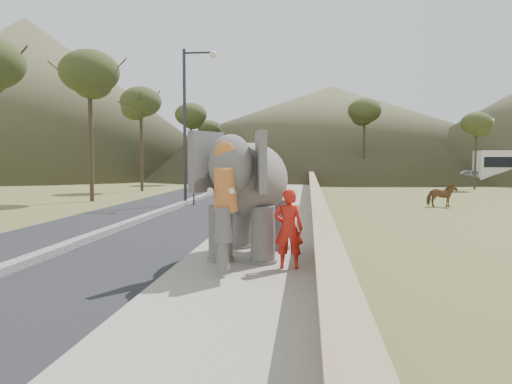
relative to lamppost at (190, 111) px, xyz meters
The scene contains 14 objects.
ground 14.91m from the lamppost, 70.56° to the right, with size 160.00×160.00×0.00m, color olive.
road 5.88m from the lamppost, 95.37° to the right, with size 7.00×120.00×0.03m, color black.
median 5.80m from the lamppost, 95.37° to the right, with size 0.35×120.00×0.22m, color black.
walkway 7.47m from the lamppost, 35.07° to the right, with size 3.00×120.00×0.15m, color #9E9687.
parapet 8.35m from the lamppost, 27.45° to the right, with size 0.30×120.00×1.10m, color tan.
lamppost is the anchor object (origin of this frame).
signboard 3.24m from the lamppost, 51.98° to the right, with size 0.60×0.08×2.40m.
cow 13.36m from the lamppost, ahead, with size 0.63×1.39×1.17m, color brown.
distant_car 30.35m from the lamppost, 45.41° to the left, with size 1.70×4.23×1.44m, color #B7B6BD.
hill_left 53.73m from the lamppost, 128.61° to the left, with size 60.00×60.00×22.00m, color brown.
hill_far 57.57m from the lamppost, 80.30° to the left, with size 80.00×80.00×14.00m, color brown.
elephant_and_man 14.84m from the lamppost, 70.99° to the right, with size 2.46×4.08×2.80m.
motorcyclist 11.95m from the lamppost, 84.66° to the left, with size 1.39×1.79×1.97m.
trees 16.98m from the lamppost, 60.79° to the left, with size 48.23×42.54×8.67m.
Camera 1 is at (1.34, -12.04, 2.45)m, focal length 35.00 mm.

